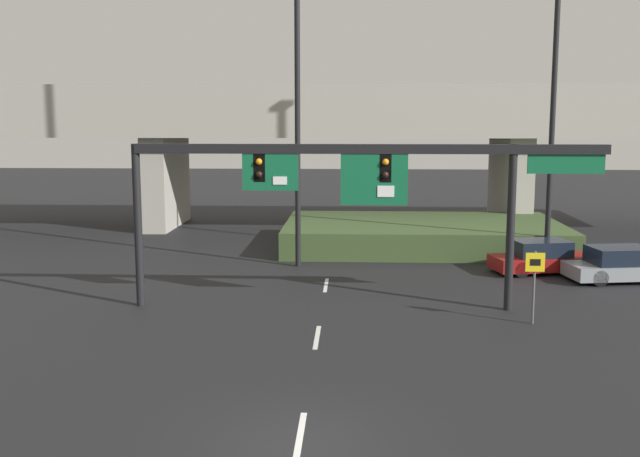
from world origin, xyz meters
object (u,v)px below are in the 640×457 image
parked_sedan_near_right (542,258)px  speed_limit_sign (534,277)px  highway_light_pole_near (297,52)px  signal_gantry (354,176)px  highway_light_pole_far (554,83)px  parked_sedan_mid_right (622,265)px

parked_sedan_near_right → speed_limit_sign: bearing=-117.7°
highway_light_pole_near → signal_gantry: bearing=-71.2°
signal_gantry → speed_limit_sign: 6.68m
signal_gantry → highway_light_pole_far: size_ratio=1.05×
signal_gantry → parked_sedan_mid_right: bearing=24.2°
highway_light_pole_near → highway_light_pole_far: (11.02, 0.86, -1.29)m
signal_gantry → speed_limit_sign: size_ratio=6.78×
speed_limit_sign → highway_light_pole_far: 12.07m
parked_sedan_near_right → parked_sedan_mid_right: parked_sedan_near_right is taller
signal_gantry → parked_sedan_near_right: signal_gantry is taller
parked_sedan_mid_right → highway_light_pole_far: bearing=114.5°
speed_limit_sign → highway_light_pole_far: highway_light_pole_far is taller
highway_light_pole_far → parked_sedan_mid_right: bearing=-56.8°
speed_limit_sign → parked_sedan_near_right: 8.43m
highway_light_pole_far → parked_sedan_near_right: 7.54m
signal_gantry → parked_sedan_mid_right: signal_gantry is taller
highway_light_pole_near → highway_light_pole_far: bearing=4.5°
speed_limit_sign → parked_sedan_mid_right: bearing=52.5°
signal_gantry → parked_sedan_mid_right: size_ratio=3.45×
speed_limit_sign → highway_light_pole_near: (-8.15, 8.96, 7.70)m
signal_gantry → parked_sedan_mid_right: (10.71, 4.81, -3.92)m
speed_limit_sign → parked_sedan_mid_right: size_ratio=0.51×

